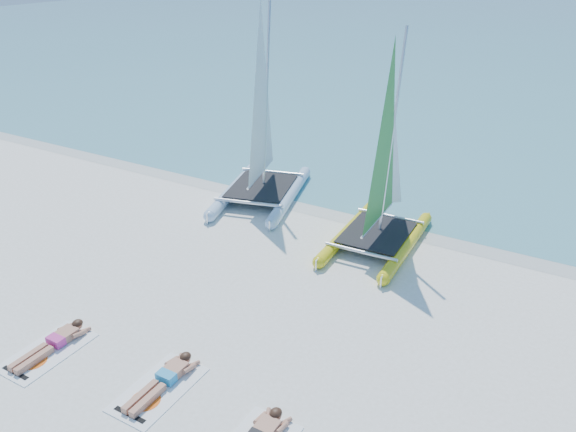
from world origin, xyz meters
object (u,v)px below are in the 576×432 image
(catamaran_yellow, at_px, (386,177))
(sunbather_a, at_px, (54,342))
(catamaran_blue, at_px, (261,139))
(towel_a, at_px, (48,352))
(towel_b, at_px, (159,389))
(sunbather_b, at_px, (165,378))

(catamaran_yellow, relative_size, sunbather_a, 3.43)
(catamaran_blue, distance_m, towel_a, 9.18)
(catamaran_blue, relative_size, towel_a, 3.58)
(catamaran_yellow, relative_size, towel_b, 3.20)
(towel_a, bearing_deg, sunbather_a, 90.00)
(sunbather_a, relative_size, sunbather_b, 1.00)
(towel_a, distance_m, sunbather_a, 0.22)
(towel_a, xyz_separation_m, towel_b, (2.71, 0.31, 0.00))
(catamaran_blue, xyz_separation_m, catamaran_yellow, (4.52, -0.79, -0.11))
(sunbather_b, bearing_deg, sunbather_a, -173.41)
(catamaran_yellow, relative_size, towel_a, 3.20)
(catamaran_blue, height_order, sunbather_a, catamaran_blue)
(towel_b, bearing_deg, catamaran_yellow, 80.14)
(catamaran_blue, height_order, towel_a, catamaran_blue)
(towel_b, height_order, sunbather_b, sunbather_b)
(catamaran_blue, bearing_deg, catamaran_yellow, -25.14)
(catamaran_yellow, xyz_separation_m, towel_a, (-4.08, -8.16, -1.86))
(sunbather_b, bearing_deg, catamaran_yellow, 79.90)
(sunbather_a, bearing_deg, sunbather_b, 6.59)
(catamaran_blue, relative_size, sunbather_b, 3.84)
(catamaran_yellow, height_order, sunbather_a, catamaran_yellow)
(towel_b, bearing_deg, catamaran_blue, 110.09)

